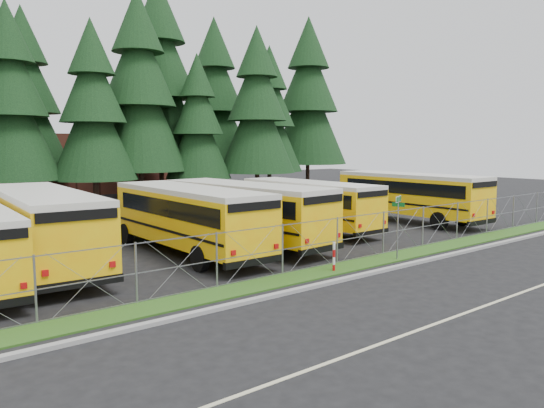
{
  "coord_description": "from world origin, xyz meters",
  "views": [
    {
      "loc": [
        -16.89,
        -16.35,
        5.06
      ],
      "look_at": [
        -0.49,
        4.0,
        2.07
      ],
      "focal_mm": 35.0,
      "sensor_mm": 36.0,
      "label": 1
    }
  ],
  "objects_px": {
    "striped_bollard": "(334,257)",
    "bus_1": "(41,230)",
    "bus_6": "(305,206)",
    "bus_east": "(405,197)",
    "bus_5": "(261,211)",
    "bus_3": "(185,220)",
    "street_sign": "(398,214)",
    "bus_4": "(240,214)"
  },
  "relations": [
    {
      "from": "bus_5",
      "to": "bus_east",
      "type": "xyz_separation_m",
      "value": [
        10.28,
        -2.07,
        0.25
      ]
    },
    {
      "from": "bus_5",
      "to": "bus_6",
      "type": "xyz_separation_m",
      "value": [
        2.64,
        -0.74,
        0.13
      ]
    },
    {
      "from": "bus_4",
      "to": "bus_5",
      "type": "relative_size",
      "value": 1.18
    },
    {
      "from": "bus_4",
      "to": "bus_1",
      "type": "bearing_deg",
      "value": 169.24
    },
    {
      "from": "street_sign",
      "to": "striped_bollard",
      "type": "xyz_separation_m",
      "value": [
        -3.69,
        0.21,
        -1.43
      ]
    },
    {
      "from": "street_sign",
      "to": "striped_bollard",
      "type": "distance_m",
      "value": 3.96
    },
    {
      "from": "bus_5",
      "to": "striped_bollard",
      "type": "xyz_separation_m",
      "value": [
        -3.21,
        -8.87,
        -0.72
      ]
    },
    {
      "from": "bus_3",
      "to": "bus_4",
      "type": "bearing_deg",
      "value": 2.96
    },
    {
      "from": "bus_1",
      "to": "striped_bollard",
      "type": "relative_size",
      "value": 10.16
    },
    {
      "from": "bus_1",
      "to": "bus_5",
      "type": "height_order",
      "value": "bus_1"
    },
    {
      "from": "bus_east",
      "to": "bus_6",
      "type": "bearing_deg",
      "value": 170.93
    },
    {
      "from": "bus_1",
      "to": "striped_bollard",
      "type": "distance_m",
      "value": 11.85
    },
    {
      "from": "bus_5",
      "to": "bus_east",
      "type": "height_order",
      "value": "bus_east"
    },
    {
      "from": "bus_6",
      "to": "bus_east",
      "type": "bearing_deg",
      "value": -10.19
    },
    {
      "from": "bus_5",
      "to": "bus_1",
      "type": "bearing_deg",
      "value": -178.92
    },
    {
      "from": "bus_3",
      "to": "bus_east",
      "type": "bearing_deg",
      "value": 0.84
    },
    {
      "from": "bus_3",
      "to": "bus_east",
      "type": "relative_size",
      "value": 0.99
    },
    {
      "from": "bus_6",
      "to": "bus_1",
      "type": "bearing_deg",
      "value": -179.26
    },
    {
      "from": "bus_3",
      "to": "bus_5",
      "type": "xyz_separation_m",
      "value": [
        6.03,
        2.1,
        -0.23
      ]
    },
    {
      "from": "bus_4",
      "to": "bus_6",
      "type": "distance_m",
      "value": 5.62
    },
    {
      "from": "striped_bollard",
      "to": "street_sign",
      "type": "bearing_deg",
      "value": -3.32
    },
    {
      "from": "bus_3",
      "to": "street_sign",
      "type": "height_order",
      "value": "bus_3"
    },
    {
      "from": "bus_5",
      "to": "street_sign",
      "type": "xyz_separation_m",
      "value": [
        0.47,
        -9.09,
        0.72
      ]
    },
    {
      "from": "bus_5",
      "to": "street_sign",
      "type": "height_order",
      "value": "street_sign"
    },
    {
      "from": "bus_3",
      "to": "street_sign",
      "type": "xyz_separation_m",
      "value": [
        6.5,
        -6.99,
        0.49
      ]
    },
    {
      "from": "striped_bollard",
      "to": "bus_1",
      "type": "bearing_deg",
      "value": 138.21
    },
    {
      "from": "street_sign",
      "to": "striped_bollard",
      "type": "height_order",
      "value": "street_sign"
    },
    {
      "from": "bus_6",
      "to": "striped_bollard",
      "type": "height_order",
      "value": "bus_6"
    },
    {
      "from": "bus_1",
      "to": "bus_6",
      "type": "bearing_deg",
      "value": 4.91
    },
    {
      "from": "street_sign",
      "to": "bus_3",
      "type": "bearing_deg",
      "value": 132.92
    },
    {
      "from": "bus_5",
      "to": "striped_bollard",
      "type": "bearing_deg",
      "value": -113.6
    },
    {
      "from": "bus_1",
      "to": "bus_east",
      "type": "xyz_separation_m",
      "value": [
        22.3,
        -1.07,
        -0.03
      ]
    },
    {
      "from": "bus_5",
      "to": "bus_6",
      "type": "relative_size",
      "value": 0.91
    },
    {
      "from": "bus_east",
      "to": "bus_3",
      "type": "bearing_deg",
      "value": -179.08
    },
    {
      "from": "bus_4",
      "to": "striped_bollard",
      "type": "height_order",
      "value": "bus_4"
    },
    {
      "from": "street_sign",
      "to": "striped_bollard",
      "type": "relative_size",
      "value": 2.34
    },
    {
      "from": "bus_3",
      "to": "bus_5",
      "type": "height_order",
      "value": "bus_3"
    },
    {
      "from": "bus_1",
      "to": "bus_6",
      "type": "relative_size",
      "value": 1.11
    },
    {
      "from": "bus_3",
      "to": "bus_1",
      "type": "bearing_deg",
      "value": 170.38
    },
    {
      "from": "bus_1",
      "to": "bus_3",
      "type": "bearing_deg",
      "value": -6.48
    },
    {
      "from": "bus_4",
      "to": "bus_5",
      "type": "distance_m",
      "value": 3.46
    },
    {
      "from": "bus_east",
      "to": "striped_bollard",
      "type": "height_order",
      "value": "bus_east"
    }
  ]
}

